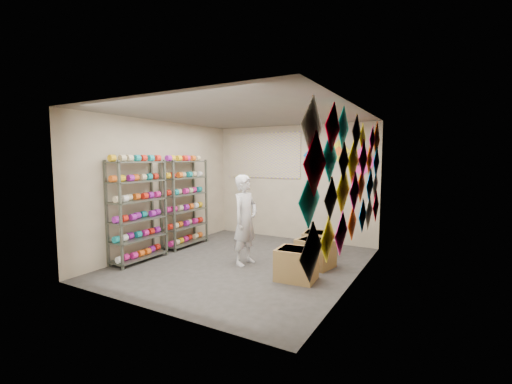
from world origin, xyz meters
The scene contains 12 objects.
ground centered at (0.00, 0.00, 0.00)m, with size 4.50×4.50×0.00m, color #2E2B28.
room_walls centered at (0.00, 0.00, 1.64)m, with size 4.50×4.50×4.50m.
shelf_rack_front centered at (-1.78, -0.85, 0.95)m, with size 0.40×1.10×1.90m, color #4C5147.
shelf_rack_back centered at (-1.78, 0.45, 0.95)m, with size 0.40×1.10×1.90m, color #4C5147.
string_spools centered at (-1.78, -0.20, 1.05)m, with size 0.12×2.36×0.12m.
kite_wall_display centered at (1.98, -0.01, 1.63)m, with size 0.06×4.34×2.07m.
back_wall_kites centered at (1.14, 2.24, 1.96)m, with size 1.66×0.02×0.81m.
poster centered at (-0.80, 2.23, 2.00)m, with size 2.00×0.01×1.10m, color #7453B5.
shopkeeper centered at (0.05, -0.02, 0.82)m, with size 0.45×0.63×1.63m, color beige.
carton_a centered at (1.19, -0.33, 0.25)m, with size 0.60×0.50×0.50m, color brown.
carton_b centered at (1.22, 0.46, 0.25)m, with size 0.60×0.49×0.49m, color brown.
carton_c centered at (0.97, 1.21, 0.23)m, with size 0.47×0.52×0.46m, color brown.
Camera 1 is at (3.24, -5.25, 1.93)m, focal length 24.00 mm.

